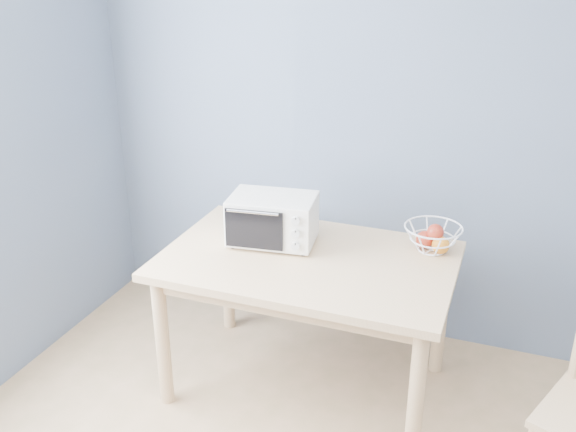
% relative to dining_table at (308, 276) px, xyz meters
% --- Properties ---
extents(room, '(4.01, 4.51, 2.61)m').
position_rel_dining_table_xyz_m(room, '(0.50, -1.55, 0.65)').
color(room, tan).
rests_on(room, ground).
extents(dining_table, '(1.40, 0.90, 0.75)m').
position_rel_dining_table_xyz_m(dining_table, '(0.00, 0.00, 0.00)').
color(dining_table, '#DCB884').
rests_on(dining_table, ground).
extents(toaster_oven, '(0.46, 0.36, 0.25)m').
position_rel_dining_table_xyz_m(toaster_oven, '(-0.24, 0.09, 0.23)').
color(toaster_oven, silver).
rests_on(toaster_oven, dining_table).
extents(fruit_basket, '(0.37, 0.37, 0.14)m').
position_rel_dining_table_xyz_m(fruit_basket, '(0.55, 0.28, 0.17)').
color(fruit_basket, white).
rests_on(fruit_basket, dining_table).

